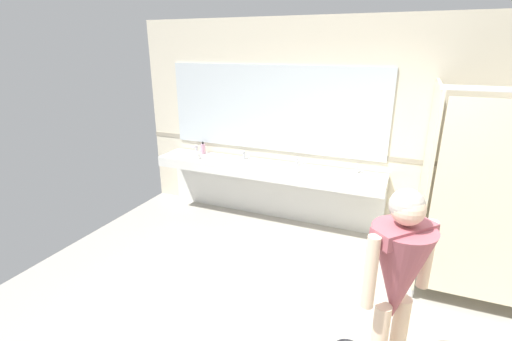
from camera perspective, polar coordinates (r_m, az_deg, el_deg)
wall_back at (r=4.92m, az=17.56°, el=6.00°), size 6.69×0.12×2.76m
wall_back_tile_band at (r=4.94m, az=17.11°, el=2.11°), size 6.69×0.01×0.06m
vanity_counter at (r=5.18m, az=1.76°, el=-1.30°), size 3.20×0.52×0.96m
mirror_panel at (r=5.10m, az=2.64°, el=9.60°), size 3.10×0.02×1.17m
person_standing at (r=2.63m, az=21.27°, el=-14.84°), size 0.56×0.56×1.59m
soap_dispenser at (r=5.61m, az=-8.25°, el=3.41°), size 0.07×0.07×0.18m
paper_cup at (r=5.35m, az=-9.09°, el=2.30°), size 0.07×0.07×0.10m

